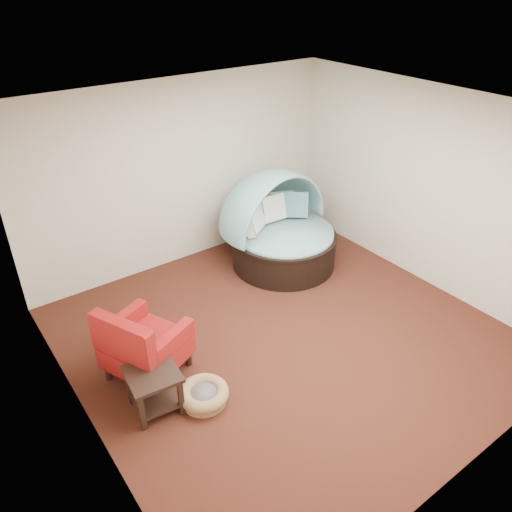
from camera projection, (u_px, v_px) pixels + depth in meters
floor at (285, 336)px, 6.37m from camera, size 5.00×5.00×0.00m
wall_back at (182, 174)px, 7.39m from camera, size 5.00×0.00×5.00m
wall_front at (491, 363)px, 3.92m from camera, size 5.00×0.00×5.00m
wall_left at (70, 321)px, 4.39m from camera, size 0.00×5.00×5.00m
wall_right at (428, 189)px, 6.93m from camera, size 0.00×5.00×5.00m
ceiling at (294, 116)px, 4.94m from camera, size 5.00×5.00×0.00m
canopy_daybed at (280, 223)px, 7.60m from camera, size 1.85×1.79×1.48m
pet_basket at (204, 394)px, 5.37m from camera, size 0.57×0.57×0.19m
red_armchair at (142, 345)px, 5.55m from camera, size 1.07×1.07×0.95m
side_table at (154, 385)px, 5.19m from camera, size 0.58×0.58×0.50m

